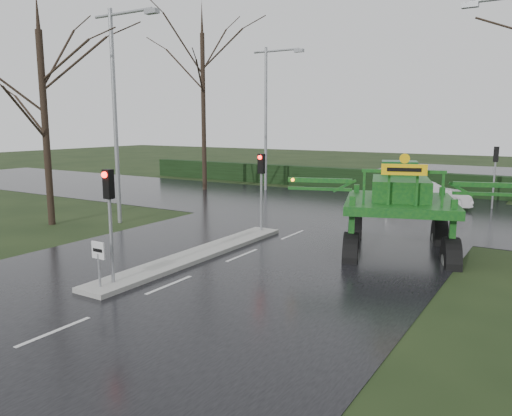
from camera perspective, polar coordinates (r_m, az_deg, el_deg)
The scene contains 15 objects.
ground at distance 15.41m, azimuth -9.87°, elevation -8.73°, with size 140.00×140.00×0.00m, color black.
road_main at distance 23.55m, azimuth 6.47°, elevation -2.18°, with size 14.00×80.00×0.02m, color black.
road_cross at distance 29.00m, azimuth 11.56°, elevation -0.07°, with size 80.00×12.00×0.02m, color black.
median_island at distance 18.39m, azimuth -6.71°, elevation -5.33°, with size 1.20×10.00×0.16m, color gray.
hedge_row at distance 36.45m, azimuth 15.99°, elevation 2.91°, with size 44.00×0.90×1.50m, color black.
keep_left_sign at distance 15.01m, azimuth -17.56°, elevation -5.34°, with size 0.50×0.07×1.35m.
traffic_signal_near at distance 15.01m, azimuth -16.44°, elevation 0.70°, with size 0.26×0.33×3.52m.
traffic_signal_mid at distance 21.57m, azimuth 0.61°, elevation 3.74°, with size 0.26×0.33×3.52m.
traffic_signal_far at distance 31.13m, azimuth 25.69°, elevation 4.62°, with size 0.26×0.33×3.52m.
street_light_left_near at distance 24.69m, azimuth -15.42°, elevation 12.05°, with size 3.85×0.30×10.00m.
street_light_left_far at distance 35.75m, azimuth 1.56°, elevation 11.57°, with size 3.85×0.30×10.00m.
tree_left_near at distance 25.59m, azimuth -23.13°, elevation 11.22°, with size 6.30×6.30×10.85m.
tree_left_far at distance 36.55m, azimuth -6.07°, elevation 13.29°, with size 7.70×7.70×13.26m.
crop_sprayer at distance 18.25m, azimuth 11.02°, elevation 1.39°, with size 8.15×6.26×4.76m.
white_sedan at distance 30.20m, azimuth 18.89°, elevation -0.03°, with size 1.65×4.72×1.55m, color silver.
Camera 1 is at (9.80, -10.86, 4.84)m, focal length 35.00 mm.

